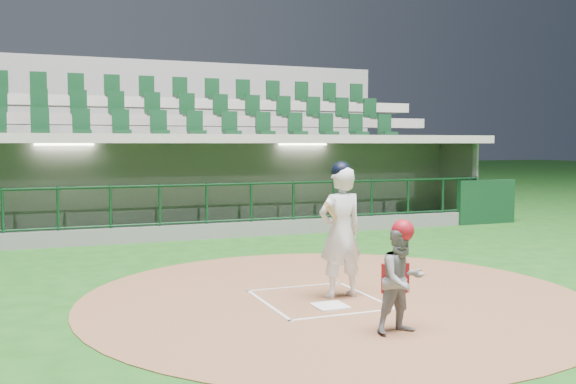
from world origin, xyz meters
name	(u,v)px	position (x,y,z in m)	size (l,w,h in m)	color
ground	(309,296)	(0.00, 0.00, 0.00)	(120.00, 120.00, 0.00)	#184E16
dirt_circle	(334,297)	(0.30, -0.20, 0.01)	(7.20, 7.20, 0.01)	brown
home_plate	(330,306)	(0.00, -0.70, 0.02)	(0.43, 0.43, 0.02)	white
batter_box_chalk	(318,299)	(0.00, -0.30, 0.02)	(1.55, 1.80, 0.01)	white
dugout_structure	(192,192)	(0.10, 7.83, 0.95)	(16.40, 3.70, 3.00)	gray
seating_deck	(166,169)	(0.00, 10.91, 1.42)	(17.00, 6.72, 5.15)	slate
batter	(341,230)	(0.36, -0.26, 0.97)	(0.89, 0.89, 1.93)	white
catcher	(402,277)	(0.26, -2.07, 0.66)	(0.64, 0.53, 1.32)	gray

